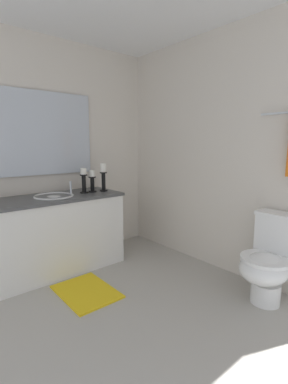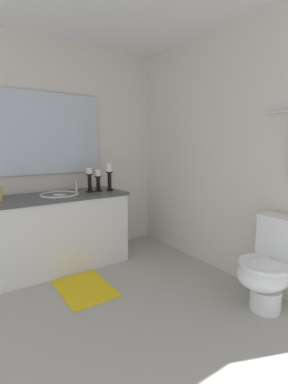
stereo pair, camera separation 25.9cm
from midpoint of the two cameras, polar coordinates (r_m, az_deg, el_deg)
name	(u,v)px [view 1 (the left image)]	position (r m, az deg, el deg)	size (l,w,h in m)	color
floor	(105,315)	(2.45, -11.21, -23.46)	(2.67, 2.85, 0.02)	#B2ADA3
wall_back	(219,154)	(3.00, 12.68, 7.61)	(2.67, 0.04, 2.45)	silver
wall_left	(36,153)	(3.30, -23.39, 7.22)	(0.04, 2.85, 2.45)	silver
vanity_cabinet	(56,233)	(3.14, -19.82, -8.00)	(0.58, 1.38, 0.80)	white
sink_basin	(54,200)	(3.05, -20.19, -1.57)	(0.40, 0.40, 0.24)	white
mirror	(40,133)	(3.27, -22.65, 10.97)	(0.02, 1.17, 0.88)	silver
candle_holder_tall	(103,176)	(3.22, -10.57, 3.16)	(0.09, 0.09, 0.31)	black
candle_holder_short	(92,181)	(3.19, -12.81, 2.25)	(0.09, 0.09, 0.24)	black
candle_holder_mid	(84,180)	(3.14, -14.51, 2.35)	(0.09, 0.09, 0.27)	black
toilet	(269,261)	(2.55, 21.43, -13.02)	(0.39, 0.54, 0.75)	white
bath_mat	(86,292)	(2.76, -14.50, -19.13)	(0.60, 0.44, 0.02)	yellow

